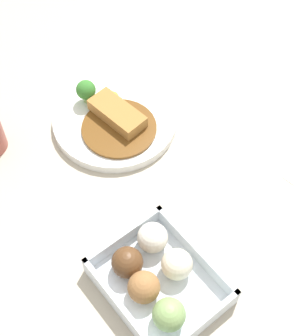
# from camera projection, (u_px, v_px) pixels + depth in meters

# --- Properties ---
(ground_plane) EXTENTS (1.60, 1.60, 0.00)m
(ground_plane) POSITION_uv_depth(u_px,v_px,m) (171.00, 146.00, 0.94)
(ground_plane) COLOR #B2A893
(curry_plate) EXTENTS (0.24, 0.24, 0.07)m
(curry_plate) POSITION_uv_depth(u_px,v_px,m) (114.00, 118.00, 0.96)
(curry_plate) COLOR white
(curry_plate) RESTS_ON ground_plane
(donut_box) EXTENTS (0.19, 0.15, 0.06)m
(donut_box) POSITION_uv_depth(u_px,v_px,m) (156.00, 277.00, 0.77)
(donut_box) COLOR silver
(donut_box) RESTS_ON ground_plane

